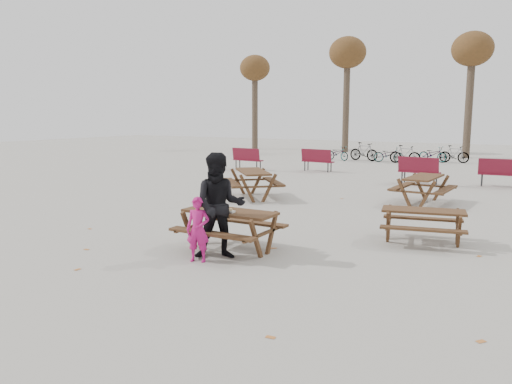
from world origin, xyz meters
The scene contains 14 objects.
ground centered at (0.00, 0.00, 0.00)m, with size 80.00×80.00×0.00m, color gray.
main_picnic_table centered at (0.00, 0.00, 0.59)m, with size 1.80×1.45×0.78m.
food_tray centered at (0.10, -0.15, 0.79)m, with size 0.18×0.11×0.04m, color silver.
bread_roll centered at (0.10, -0.15, 0.83)m, with size 0.14×0.06×0.05m, color tan.
soda_bottle centered at (-0.09, -0.12, 0.85)m, with size 0.07×0.07×0.17m.
child centered at (-0.09, -0.90, 0.58)m, with size 0.42×0.28×1.16m, color #BA176D.
adult centered at (0.13, -0.53, 0.96)m, with size 0.93×0.73×1.92m, color black.
picnic_table_east centered at (3.08, 2.41, 0.35)m, with size 1.61×1.30×0.69m, color #321F12, non-canonical shape.
picnic_table_north centered at (-2.72, 5.49, 0.43)m, with size 1.99×1.60×0.86m, color #321F12, non-canonical shape.
picnic_table_far centered at (2.13, 7.06, 0.41)m, with size 1.88×1.52×0.81m, color #321F12, non-canonical shape.
park_bench_row centered at (-1.50, 12.28, 0.52)m, with size 12.39×2.66×1.03m.
bicycle_row centered at (-1.98, 19.82, 0.45)m, with size 7.60×2.65×1.03m.
tree_row centered at (0.90, 25.15, 6.19)m, with size 32.17×3.52×8.26m.
fallen_leaves centered at (0.50, 2.50, 0.00)m, with size 11.00×11.00×0.01m, color #B3652B, non-canonical shape.
Camera 1 is at (5.10, -7.81, 2.59)m, focal length 35.00 mm.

